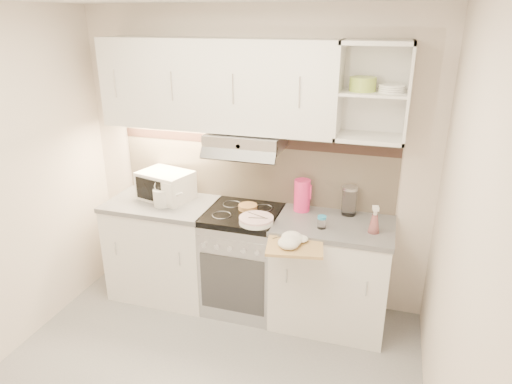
{
  "coord_description": "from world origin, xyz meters",
  "views": [
    {
      "loc": [
        1.11,
        -2.16,
        2.4
      ],
      "look_at": [
        0.16,
        0.95,
        1.15
      ],
      "focal_mm": 32.0,
      "sensor_mm": 36.0,
      "label": 1
    }
  ],
  "objects_px": {
    "spray_bottle": "(374,221)",
    "cutting_board": "(295,245)",
    "watering_can": "(162,197)",
    "glass_jar": "(349,201)",
    "electric_range": "(243,260)",
    "pink_pitcher": "(302,195)",
    "plate_stack": "(256,220)",
    "microwave": "(166,185)"
  },
  "relations": [
    {
      "from": "microwave",
      "to": "plate_stack",
      "type": "distance_m",
      "value": 0.95
    },
    {
      "from": "plate_stack",
      "to": "cutting_board",
      "type": "distance_m",
      "value": 0.42
    },
    {
      "from": "pink_pitcher",
      "to": "spray_bottle",
      "type": "relative_size",
      "value": 1.16
    },
    {
      "from": "electric_range",
      "to": "pink_pitcher",
      "type": "relative_size",
      "value": 3.39
    },
    {
      "from": "spray_bottle",
      "to": "cutting_board",
      "type": "relative_size",
      "value": 0.58
    },
    {
      "from": "cutting_board",
      "to": "watering_can",
      "type": "bearing_deg",
      "value": 155.59
    },
    {
      "from": "cutting_board",
      "to": "pink_pitcher",
      "type": "bearing_deg",
      "value": 87.03
    },
    {
      "from": "electric_range",
      "to": "watering_can",
      "type": "xyz_separation_m",
      "value": [
        -0.69,
        -0.08,
        0.53
      ]
    },
    {
      "from": "microwave",
      "to": "spray_bottle",
      "type": "relative_size",
      "value": 2.19
    },
    {
      "from": "plate_stack",
      "to": "cutting_board",
      "type": "bearing_deg",
      "value": -30.86
    },
    {
      "from": "watering_can",
      "to": "pink_pitcher",
      "type": "relative_size",
      "value": 1.01
    },
    {
      "from": "watering_can",
      "to": "glass_jar",
      "type": "height_order",
      "value": "glass_jar"
    },
    {
      "from": "watering_can",
      "to": "pink_pitcher",
      "type": "bearing_deg",
      "value": 9.92
    },
    {
      "from": "watering_can",
      "to": "spray_bottle",
      "type": "bearing_deg",
      "value": -2.35
    },
    {
      "from": "spray_bottle",
      "to": "glass_jar",
      "type": "bearing_deg",
      "value": 117.72
    },
    {
      "from": "plate_stack",
      "to": "spray_bottle",
      "type": "xyz_separation_m",
      "value": [
        0.88,
        0.1,
        0.06
      ]
    },
    {
      "from": "watering_can",
      "to": "plate_stack",
      "type": "bearing_deg",
      "value": -9.03
    },
    {
      "from": "electric_range",
      "to": "microwave",
      "type": "xyz_separation_m",
      "value": [
        -0.74,
        0.08,
        0.57
      ]
    },
    {
      "from": "pink_pitcher",
      "to": "spray_bottle",
      "type": "bearing_deg",
      "value": -27.77
    },
    {
      "from": "watering_can",
      "to": "cutting_board",
      "type": "relative_size",
      "value": 0.67
    },
    {
      "from": "plate_stack",
      "to": "cutting_board",
      "type": "height_order",
      "value": "plate_stack"
    },
    {
      "from": "microwave",
      "to": "watering_can",
      "type": "relative_size",
      "value": 1.87
    },
    {
      "from": "plate_stack",
      "to": "spray_bottle",
      "type": "height_order",
      "value": "spray_bottle"
    },
    {
      "from": "electric_range",
      "to": "cutting_board",
      "type": "relative_size",
      "value": 2.26
    },
    {
      "from": "electric_range",
      "to": "spray_bottle",
      "type": "distance_m",
      "value": 1.18
    },
    {
      "from": "pink_pitcher",
      "to": "cutting_board",
      "type": "distance_m",
      "value": 0.59
    },
    {
      "from": "watering_can",
      "to": "pink_pitcher",
      "type": "distance_m",
      "value": 1.17
    },
    {
      "from": "watering_can",
      "to": "spray_bottle",
      "type": "xyz_separation_m",
      "value": [
        1.74,
        0.0,
        0.01
      ]
    },
    {
      "from": "microwave",
      "to": "pink_pitcher",
      "type": "bearing_deg",
      "value": 18.89
    },
    {
      "from": "microwave",
      "to": "pink_pitcher",
      "type": "distance_m",
      "value": 1.2
    },
    {
      "from": "electric_range",
      "to": "pink_pitcher",
      "type": "bearing_deg",
      "value": 20.44
    },
    {
      "from": "pink_pitcher",
      "to": "glass_jar",
      "type": "relative_size",
      "value": 1.12
    },
    {
      "from": "watering_can",
      "to": "microwave",
      "type": "bearing_deg",
      "value": 104.7
    },
    {
      "from": "pink_pitcher",
      "to": "glass_jar",
      "type": "bearing_deg",
      "value": -0.62
    },
    {
      "from": "plate_stack",
      "to": "glass_jar",
      "type": "height_order",
      "value": "glass_jar"
    },
    {
      "from": "pink_pitcher",
      "to": "cutting_board",
      "type": "xyz_separation_m",
      "value": [
        0.07,
        -0.56,
        -0.16
      ]
    },
    {
      "from": "electric_range",
      "to": "spray_bottle",
      "type": "xyz_separation_m",
      "value": [
        1.05,
        -0.08,
        0.54
      ]
    },
    {
      "from": "electric_range",
      "to": "pink_pitcher",
      "type": "xyz_separation_m",
      "value": [
        0.46,
        0.17,
        0.58
      ]
    },
    {
      "from": "plate_stack",
      "to": "pink_pitcher",
      "type": "height_order",
      "value": "pink_pitcher"
    },
    {
      "from": "electric_range",
      "to": "glass_jar",
      "type": "height_order",
      "value": "glass_jar"
    },
    {
      "from": "microwave",
      "to": "plate_stack",
      "type": "bearing_deg",
      "value": -1.41
    },
    {
      "from": "plate_stack",
      "to": "spray_bottle",
      "type": "bearing_deg",
      "value": 6.6
    }
  ]
}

